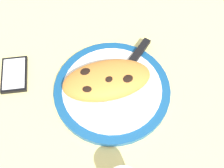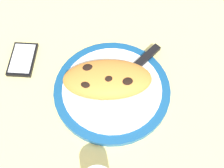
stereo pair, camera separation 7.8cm
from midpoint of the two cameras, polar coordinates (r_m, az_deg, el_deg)
The scene contains 6 objects.
ground_plane at distance 82.48cm, azimuth 2.69°, elevation -2.14°, with size 150.00×150.00×3.00cm, color #E5D684.
plate at distance 80.39cm, azimuth 2.76°, elevation -1.32°, with size 30.42×30.42×1.86cm.
calzone at distance 77.79cm, azimuth 1.97°, elevation 0.67°, with size 23.75×14.17×5.22cm.
fork at distance 75.61cm, azimuth 3.69°, elevation -6.39°, with size 16.57×3.22×0.40cm.
knife at distance 83.59cm, azimuth 7.66°, elevation 3.47°, with size 19.14×15.96×1.20cm.
smartphone at distance 88.52cm, azimuth -13.84°, elevation 4.27°, with size 8.87×12.20×1.16cm.
Camera 2 is at (-5.30, -39.68, 70.72)cm, focal length 49.44 mm.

